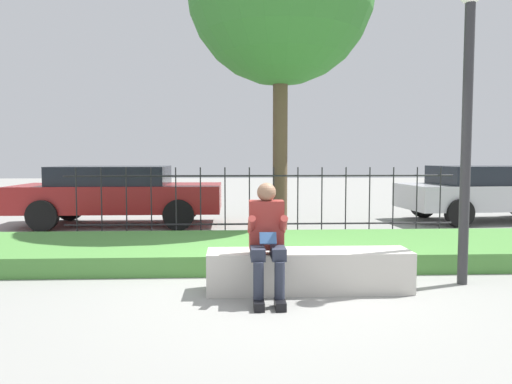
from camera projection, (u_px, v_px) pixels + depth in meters
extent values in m
plane|color=gray|center=(281.00, 291.00, 5.80)|extent=(60.00, 60.00, 0.00)
cube|color=beige|center=(309.00, 271.00, 5.80)|extent=(2.36, 0.53, 0.48)
cube|color=#9B978F|center=(309.00, 287.00, 5.82)|extent=(2.26, 0.49, 0.08)
cube|color=black|center=(259.00, 305.00, 5.12)|extent=(0.11, 0.26, 0.09)
cylinder|color=#282D3D|center=(259.00, 280.00, 5.17)|extent=(0.11, 0.11, 0.39)
cube|color=#282D3D|center=(257.00, 252.00, 5.36)|extent=(0.15, 0.42, 0.13)
cube|color=black|center=(280.00, 304.00, 5.14)|extent=(0.11, 0.26, 0.09)
cylinder|color=#282D3D|center=(280.00, 280.00, 5.18)|extent=(0.11, 0.11, 0.39)
cube|color=#282D3D|center=(278.00, 252.00, 5.37)|extent=(0.15, 0.42, 0.13)
cube|color=maroon|center=(266.00, 225.00, 5.55)|extent=(0.38, 0.24, 0.54)
sphere|color=#8C664C|center=(266.00, 192.00, 5.51)|extent=(0.21, 0.21, 0.21)
cylinder|color=maroon|center=(252.00, 225.00, 5.38)|extent=(0.08, 0.29, 0.24)
cylinder|color=maroon|center=(283.00, 225.00, 5.40)|extent=(0.08, 0.29, 0.24)
cube|color=#335689|center=(268.00, 238.00, 5.30)|extent=(0.18, 0.09, 0.13)
cube|color=#4C893D|center=(269.00, 250.00, 7.65)|extent=(9.43, 2.32, 0.27)
cylinder|color=#232326|center=(262.00, 224.00, 9.56)|extent=(7.43, 0.03, 0.03)
cylinder|color=#232326|center=(262.00, 176.00, 9.49)|extent=(7.43, 0.03, 0.03)
cylinder|color=#232326|center=(76.00, 204.00, 9.35)|extent=(0.02, 0.02, 1.36)
cylinder|color=#232326|center=(102.00, 204.00, 9.38)|extent=(0.02, 0.02, 1.36)
cylinder|color=#232326|center=(126.00, 203.00, 9.40)|extent=(0.02, 0.02, 1.36)
cylinder|color=#232326|center=(151.00, 203.00, 9.42)|extent=(0.02, 0.02, 1.36)
cylinder|color=#232326|center=(176.00, 203.00, 9.45)|extent=(0.02, 0.02, 1.36)
cylinder|color=#232326|center=(201.00, 203.00, 9.47)|extent=(0.02, 0.02, 1.36)
cylinder|color=#232326|center=(225.00, 203.00, 9.49)|extent=(0.02, 0.02, 1.36)
cylinder|color=#232326|center=(249.00, 203.00, 9.52)|extent=(0.02, 0.02, 1.36)
cylinder|color=#232326|center=(274.00, 203.00, 9.54)|extent=(0.02, 0.02, 1.36)
cylinder|color=#232326|center=(298.00, 203.00, 9.56)|extent=(0.02, 0.02, 1.36)
cylinder|color=#232326|center=(322.00, 203.00, 9.58)|extent=(0.02, 0.02, 1.36)
cylinder|color=#232326|center=(346.00, 202.00, 9.61)|extent=(0.02, 0.02, 1.36)
cylinder|color=#232326|center=(369.00, 202.00, 9.63)|extent=(0.02, 0.02, 1.36)
cylinder|color=#232326|center=(393.00, 202.00, 9.65)|extent=(0.02, 0.02, 1.36)
cylinder|color=#232326|center=(417.00, 202.00, 9.68)|extent=(0.02, 0.02, 1.36)
cylinder|color=#232326|center=(440.00, 202.00, 9.70)|extent=(0.02, 0.02, 1.36)
cube|color=#B7B7BC|center=(493.00, 196.00, 12.02)|extent=(4.43, 2.12, 0.58)
cube|color=black|center=(487.00, 175.00, 11.96)|extent=(2.48, 1.76, 0.44)
cylinder|color=black|center=(459.00, 213.00, 11.00)|extent=(0.64, 0.24, 0.63)
cylinder|color=black|center=(423.00, 205.00, 12.76)|extent=(0.64, 0.24, 0.63)
cube|color=maroon|center=(120.00, 198.00, 11.34)|extent=(4.56, 1.83, 0.59)
cube|color=black|center=(111.00, 175.00, 11.29)|extent=(2.51, 1.61, 0.42)
cylinder|color=black|center=(179.00, 215.00, 10.54)|extent=(0.66, 0.20, 0.66)
cylinder|color=black|center=(186.00, 206.00, 12.33)|extent=(0.66, 0.20, 0.66)
cylinder|color=black|center=(42.00, 216.00, 10.40)|extent=(0.66, 0.20, 0.66)
cylinder|color=black|center=(70.00, 207.00, 12.19)|extent=(0.66, 0.20, 0.66)
cylinder|color=#2D2D30|center=(466.00, 144.00, 6.01)|extent=(0.12, 0.12, 3.42)
cylinder|color=brown|center=(280.00, 140.00, 9.97)|extent=(0.30, 0.30, 3.80)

